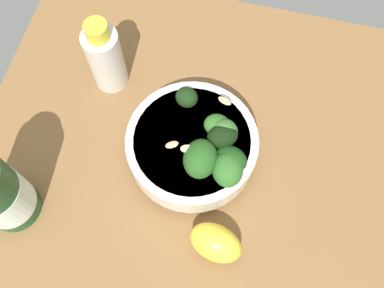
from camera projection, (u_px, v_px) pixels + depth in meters
ground_plane at (183, 169)px, 61.87cm from camera, size 58.37×58.37×4.74cm
bowl_of_broccoli at (196, 146)px, 56.48cm from camera, size 17.03×17.03×9.25cm
lemon_wedge at (216, 243)px, 53.26cm from camera, size 5.73×7.43×4.73cm
bottle_short at (105, 57)px, 59.55cm from camera, size 4.88×4.88×12.60cm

